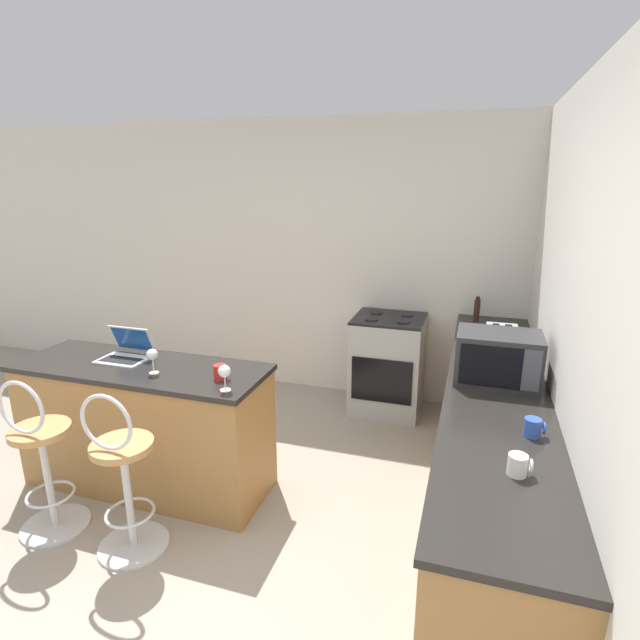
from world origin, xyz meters
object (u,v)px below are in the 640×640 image
laptop (127,351)px  mug_white (518,465)px  bar_stool_near (42,460)px  mug_red (221,372)px  mug_blue (533,427)px  wine_glass_tall (225,372)px  bar_stool_far (123,477)px  stove_range (388,364)px  microwave (498,358)px  wine_glass_short (152,355)px  pepper_mill (477,309)px  toaster (501,341)px

laptop → mug_white: laptop is taller
bar_stool_near → laptop: 0.83m
mug_red → mug_blue: bearing=-5.6°
laptop → mug_white: (2.46, -0.68, -0.01)m
wine_glass_tall → laptop: bearing=162.6°
bar_stool_far → stove_range: bar_stool_far is taller
bar_stool_far → microwave: bearing=27.6°
bar_stool_near → laptop: bearing=79.7°
microwave → wine_glass_tall: bearing=-157.6°
mug_white → wine_glass_short: bearing=166.8°
mug_red → mug_white: (1.67, -0.54, -0.00)m
pepper_mill → bar_stool_near: bearing=-135.4°
bar_stool_near → mug_blue: 2.73m
pepper_mill → wine_glass_short: (-1.92, -1.85, 0.02)m
stove_range → mug_blue: (1.01, -1.86, 0.49)m
stove_range → wine_glass_short: bearing=-124.6°
laptop → toaster: (2.43, 0.88, 0.04)m
bar_stool_far → wine_glass_tall: (0.45, 0.40, 0.53)m
toaster → microwave: bearing=-94.5°
mug_blue → wine_glass_short: bearing=176.6°
microwave → wine_glass_tall: size_ratio=3.10×
bar_stool_near → pepper_mill: pepper_mill is taller
microwave → wine_glass_tall: microwave is taller
bar_stool_far → microwave: size_ratio=2.08×
laptop → bar_stool_near: bearing=-100.3°
mug_red → wine_glass_tall: bearing=-53.1°
wine_glass_short → microwave: bearing=14.1°
bar_stool_far → pepper_mill: pepper_mill is taller
stove_range → pepper_mill: pepper_mill is taller
laptop → pepper_mill: (2.26, 1.67, 0.05)m
bar_stool_near → microwave: 2.77m
microwave → mug_red: size_ratio=5.04×
laptop → microwave: microwave is taller
mug_red → laptop: bearing=170.1°
mug_red → mug_blue: size_ratio=1.00×
wine_glass_short → mug_blue: (2.21, -0.13, -0.07)m
laptop → pepper_mill: bearing=36.5°
bar_stool_near → wine_glass_tall: wine_glass_tall is taller
toaster → mug_blue: size_ratio=3.23×
mug_white → mug_red: bearing=162.2°
laptop → mug_blue: bearing=-7.0°
toaster → wine_glass_tall: toaster is taller
bar_stool_far → microwave: 2.26m
microwave → wine_glass_tall: 1.62m
mug_red → wine_glass_short: wine_glass_short is taller
stove_range → pepper_mill: 0.92m
stove_range → microwave: bearing=-54.7°
bar_stool_far → mug_red: 0.79m
mug_white → wine_glass_short: 2.18m
bar_stool_near → toaster: 3.03m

